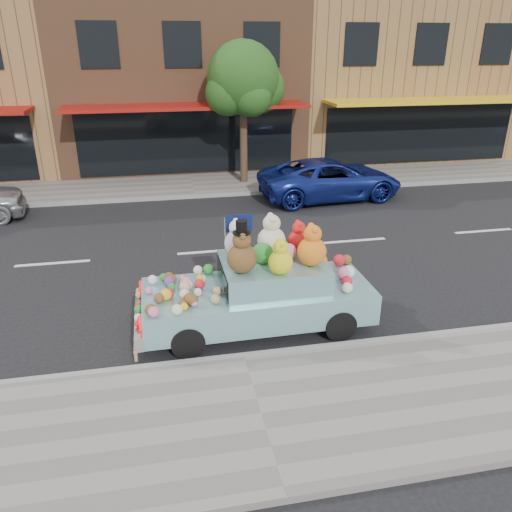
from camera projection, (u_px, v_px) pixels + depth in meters
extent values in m
plane|color=black|center=(212.00, 252.00, 13.20)|extent=(120.00, 120.00, 0.00)
cube|color=gray|center=(261.00, 416.00, 7.32)|extent=(60.00, 3.00, 0.12)
cube|color=gray|center=(192.00, 185.00, 19.03)|extent=(60.00, 3.00, 0.12)
cube|color=gray|center=(244.00, 357.00, 8.67)|extent=(60.00, 0.12, 0.13)
cube|color=gray|center=(196.00, 196.00, 17.68)|extent=(60.00, 0.12, 0.13)
cube|color=brown|center=(179.00, 80.00, 22.62)|extent=(10.00, 8.00, 7.00)
cube|color=black|center=(188.00, 143.00, 19.83)|extent=(8.50, 0.06, 2.40)
cube|color=maroon|center=(187.00, 106.00, 18.45)|extent=(9.00, 1.80, 0.12)
cube|color=black|center=(98.00, 45.00, 17.88)|extent=(1.40, 0.06, 1.60)
cube|color=black|center=(183.00, 45.00, 18.41)|extent=(1.40, 0.06, 1.60)
cube|color=black|center=(262.00, 45.00, 18.94)|extent=(1.40, 0.06, 1.60)
cube|color=olive|center=(385.00, 77.00, 24.39)|extent=(10.00, 8.00, 7.00)
cube|color=black|center=(420.00, 135.00, 21.60)|extent=(8.50, 0.06, 2.40)
cube|color=yellow|center=(435.00, 101.00, 20.22)|extent=(9.00, 1.80, 0.12)
cube|color=black|center=(361.00, 44.00, 19.65)|extent=(1.40, 0.06, 1.60)
cube|color=black|center=(431.00, 44.00, 20.18)|extent=(1.40, 0.06, 1.60)
cube|color=black|center=(497.00, 44.00, 20.71)|extent=(1.40, 0.06, 1.60)
cylinder|color=#38281C|center=(244.00, 143.00, 18.78)|extent=(0.28, 0.28, 3.20)
sphere|color=#1F4513|center=(243.00, 78.00, 17.86)|extent=(2.60, 2.60, 2.60)
sphere|color=#1F4513|center=(260.00, 88.00, 18.41)|extent=(1.80, 1.80, 1.80)
sphere|color=#1F4513|center=(227.00, 93.00, 17.77)|extent=(1.60, 1.60, 1.60)
sphere|color=#1F4513|center=(252.00, 97.00, 17.59)|extent=(1.40, 1.40, 1.40)
sphere|color=#1F4513|center=(232.00, 85.00, 18.46)|extent=(1.60, 1.60, 1.60)
imported|color=navy|center=(330.00, 179.00, 17.42)|extent=(5.15, 2.67, 1.39)
cylinder|color=black|center=(340.00, 325.00, 9.22)|extent=(0.60, 0.21, 0.60)
cylinder|color=black|center=(314.00, 287.00, 10.62)|extent=(0.60, 0.21, 0.60)
cylinder|color=black|center=(188.00, 342.00, 8.69)|extent=(0.60, 0.21, 0.60)
cylinder|color=black|center=(182.00, 300.00, 10.10)|extent=(0.60, 0.21, 0.60)
cube|color=#7FB5BE|center=(257.00, 301.00, 9.56)|extent=(4.32, 1.75, 0.60)
cube|color=#7FB5BE|center=(273.00, 273.00, 9.40)|extent=(1.92, 1.52, 0.50)
cube|color=silver|center=(140.00, 320.00, 9.20)|extent=(0.18, 1.78, 0.26)
cube|color=red|center=(141.00, 323.00, 8.47)|extent=(0.06, 0.28, 0.16)
cube|color=red|center=(141.00, 287.00, 9.70)|extent=(0.06, 0.28, 0.16)
cube|color=black|center=(223.00, 278.00, 9.22)|extent=(0.05, 1.30, 0.40)
sphere|color=#563918|center=(242.00, 258.00, 8.75)|extent=(0.53, 0.53, 0.53)
sphere|color=#563918|center=(242.00, 240.00, 8.62)|extent=(0.33, 0.33, 0.33)
sphere|color=#563918|center=(243.00, 237.00, 8.47)|extent=(0.13, 0.13, 0.13)
sphere|color=#563918|center=(240.00, 232.00, 8.68)|extent=(0.13, 0.13, 0.13)
cylinder|color=black|center=(242.00, 233.00, 8.56)|extent=(0.31, 0.31, 0.02)
cylinder|color=black|center=(242.00, 227.00, 8.52)|extent=(0.20, 0.20, 0.22)
sphere|color=beige|center=(271.00, 241.00, 9.51)|extent=(0.55, 0.55, 0.55)
sphere|color=beige|center=(272.00, 223.00, 9.37)|extent=(0.34, 0.34, 0.34)
sphere|color=beige|center=(273.00, 220.00, 9.22)|extent=(0.13, 0.13, 0.13)
sphere|color=beige|center=(270.00, 216.00, 9.43)|extent=(0.13, 0.13, 0.13)
sphere|color=orange|center=(312.00, 251.00, 9.04)|extent=(0.53, 0.53, 0.53)
sphere|color=orange|center=(313.00, 234.00, 8.91)|extent=(0.33, 0.33, 0.33)
sphere|color=orange|center=(315.00, 230.00, 8.76)|extent=(0.13, 0.13, 0.13)
sphere|color=orange|center=(311.00, 226.00, 8.97)|extent=(0.13, 0.13, 0.13)
sphere|color=red|center=(298.00, 241.00, 9.68)|extent=(0.42, 0.42, 0.42)
sphere|color=red|center=(299.00, 228.00, 9.58)|extent=(0.26, 0.26, 0.26)
sphere|color=red|center=(300.00, 225.00, 9.46)|extent=(0.10, 0.10, 0.10)
sphere|color=red|center=(298.00, 222.00, 9.63)|extent=(0.10, 0.10, 0.10)
sphere|color=white|center=(237.00, 243.00, 9.49)|extent=(0.48, 0.48, 0.48)
sphere|color=white|center=(237.00, 228.00, 9.37)|extent=(0.30, 0.30, 0.30)
sphere|color=white|center=(238.00, 225.00, 9.24)|extent=(0.11, 0.11, 0.11)
sphere|color=white|center=(236.00, 221.00, 9.43)|extent=(0.11, 0.11, 0.11)
sphere|color=gold|center=(281.00, 262.00, 8.71)|extent=(0.44, 0.44, 0.44)
sphere|color=gold|center=(281.00, 247.00, 8.60)|extent=(0.27, 0.27, 0.27)
sphere|color=gold|center=(282.00, 245.00, 8.48)|extent=(0.10, 0.10, 0.10)
sphere|color=gold|center=(280.00, 241.00, 8.65)|extent=(0.10, 0.10, 0.10)
sphere|color=#217C24|center=(263.00, 253.00, 9.19)|extent=(0.40, 0.40, 0.40)
sphere|color=#D16887|center=(288.00, 252.00, 9.34)|extent=(0.32, 0.32, 0.32)
sphere|color=#6F2A83|center=(169.00, 282.00, 9.41)|extent=(0.20, 0.20, 0.20)
sphere|color=#D16887|center=(194.00, 303.00, 8.71)|extent=(0.14, 0.14, 0.14)
sphere|color=#F7A21B|center=(200.00, 279.00, 9.57)|extent=(0.17, 0.17, 0.17)
sphere|color=brown|center=(173.00, 279.00, 9.58)|extent=(0.15, 0.15, 0.15)
sphere|color=#F7A21B|center=(166.00, 295.00, 8.91)|extent=(0.22, 0.22, 0.22)
sphere|color=red|center=(169.00, 294.00, 8.96)|extent=(0.19, 0.19, 0.19)
sphere|color=silver|center=(152.00, 280.00, 9.51)|extent=(0.18, 0.18, 0.18)
sphere|color=#D16887|center=(186.00, 282.00, 9.41)|extent=(0.20, 0.20, 0.20)
sphere|color=#D16887|center=(149.00, 290.00, 9.14)|extent=(0.14, 0.14, 0.14)
sphere|color=#217C24|center=(208.00, 269.00, 9.92)|extent=(0.21, 0.21, 0.21)
sphere|color=red|center=(200.00, 284.00, 9.31)|extent=(0.19, 0.19, 0.19)
sphere|color=#217C24|center=(171.00, 287.00, 9.26)|extent=(0.16, 0.16, 0.16)
sphere|color=brown|center=(159.00, 298.00, 8.83)|extent=(0.18, 0.18, 0.18)
sphere|color=#9F8257|center=(219.00, 291.00, 9.12)|extent=(0.16, 0.16, 0.16)
sphere|color=silver|center=(202.00, 279.00, 9.59)|extent=(0.15, 0.15, 0.15)
sphere|color=silver|center=(188.00, 285.00, 9.30)|extent=(0.17, 0.17, 0.17)
sphere|color=beige|center=(198.00, 270.00, 9.90)|extent=(0.19, 0.19, 0.19)
sphere|color=#9F8257|center=(216.00, 299.00, 8.80)|extent=(0.18, 0.18, 0.18)
sphere|color=beige|center=(177.00, 310.00, 8.43)|extent=(0.20, 0.20, 0.20)
sphere|color=brown|center=(151.00, 310.00, 8.42)|extent=(0.20, 0.20, 0.20)
sphere|color=brown|center=(169.00, 277.00, 9.63)|extent=(0.18, 0.18, 0.18)
sphere|color=#217C24|center=(164.00, 277.00, 9.65)|extent=(0.15, 0.15, 0.15)
sphere|color=#9F8257|center=(216.00, 291.00, 9.12)|extent=(0.14, 0.14, 0.14)
sphere|color=brown|center=(190.00, 299.00, 8.77)|extent=(0.21, 0.21, 0.21)
sphere|color=#F7A21B|center=(184.00, 307.00, 8.59)|extent=(0.14, 0.14, 0.14)
sphere|color=brown|center=(193.00, 300.00, 8.73)|extent=(0.21, 0.21, 0.21)
sphere|color=brown|center=(182.00, 303.00, 8.69)|extent=(0.14, 0.14, 0.14)
sphere|color=#9F8257|center=(183.00, 282.00, 9.45)|extent=(0.14, 0.14, 0.14)
sphere|color=beige|center=(184.00, 294.00, 8.96)|extent=(0.19, 0.19, 0.19)
sphere|color=#D16887|center=(153.00, 312.00, 8.37)|extent=(0.19, 0.19, 0.19)
sphere|color=brown|center=(198.00, 283.00, 9.43)|extent=(0.14, 0.14, 0.14)
sphere|color=beige|center=(198.00, 292.00, 9.07)|extent=(0.15, 0.15, 0.15)
sphere|color=#D16887|center=(183.00, 278.00, 9.63)|extent=(0.13, 0.13, 0.13)
sphere|color=#D8A88C|center=(185.00, 286.00, 9.18)|extent=(0.22, 0.22, 0.22)
sphere|color=#217C24|center=(139.00, 309.00, 9.12)|extent=(0.17, 0.17, 0.17)
sphere|color=red|center=(138.00, 324.00, 8.68)|extent=(0.13, 0.13, 0.13)
sphere|color=brown|center=(139.00, 293.00, 9.75)|extent=(0.12, 0.12, 0.12)
sphere|color=red|center=(139.00, 306.00, 9.28)|extent=(0.13, 0.13, 0.13)
sphere|color=#9F8257|center=(139.00, 295.00, 9.68)|extent=(0.14, 0.14, 0.14)
sphere|color=silver|center=(138.00, 318.00, 8.85)|extent=(0.16, 0.16, 0.16)
sphere|color=#9F8257|center=(139.00, 291.00, 9.84)|extent=(0.13, 0.13, 0.13)
sphere|color=orange|center=(322.00, 260.00, 10.27)|extent=(0.24, 0.24, 0.24)
sphere|color=beige|center=(347.00, 288.00, 9.18)|extent=(0.20, 0.20, 0.20)
sphere|color=silver|center=(328.00, 275.00, 9.65)|extent=(0.24, 0.24, 0.24)
sphere|color=red|center=(347.00, 281.00, 9.41)|extent=(0.21, 0.21, 0.21)
sphere|color=brown|center=(347.00, 260.00, 10.34)|extent=(0.21, 0.21, 0.21)
sphere|color=#D16887|center=(343.00, 273.00, 9.72)|extent=(0.24, 0.24, 0.24)
sphere|color=red|center=(339.00, 260.00, 10.28)|extent=(0.24, 0.24, 0.24)
sphere|color=silver|center=(349.00, 272.00, 9.77)|extent=(0.24, 0.24, 0.24)
cylinder|color=#997A54|center=(136.00, 357.00, 8.52)|extent=(0.06, 0.06, 0.17)
sphere|color=#997A54|center=(135.00, 352.00, 8.48)|extent=(0.07, 0.07, 0.07)
cylinder|color=#997A54|center=(136.00, 353.00, 8.61)|extent=(0.06, 0.06, 0.17)
sphere|color=#997A54|center=(135.00, 349.00, 8.57)|extent=(0.07, 0.07, 0.07)
cylinder|color=#997A54|center=(136.00, 350.00, 8.71)|extent=(0.06, 0.06, 0.17)
sphere|color=#997A54|center=(135.00, 345.00, 8.67)|extent=(0.07, 0.07, 0.07)
cylinder|color=#997A54|center=(136.00, 347.00, 8.80)|extent=(0.06, 0.06, 0.17)
sphere|color=#997A54|center=(136.00, 342.00, 8.77)|extent=(0.07, 0.07, 0.07)
cylinder|color=#997A54|center=(136.00, 343.00, 8.90)|extent=(0.06, 0.06, 0.17)
sphere|color=#997A54|center=(136.00, 339.00, 8.86)|extent=(0.07, 0.07, 0.07)
cylinder|color=#997A54|center=(136.00, 340.00, 8.99)|extent=(0.06, 0.06, 0.17)
sphere|color=#997A54|center=(136.00, 336.00, 8.96)|extent=(0.07, 0.07, 0.07)
cylinder|color=#997A54|center=(136.00, 337.00, 9.09)|extent=(0.06, 0.06, 0.17)
sphere|color=#997A54|center=(136.00, 333.00, 9.05)|extent=(0.07, 0.07, 0.07)
cylinder|color=#997A54|center=(136.00, 334.00, 9.19)|extent=(0.06, 0.06, 0.17)
sphere|color=#997A54|center=(136.00, 329.00, 9.15)|extent=(0.07, 0.07, 0.07)
cylinder|color=#997A54|center=(136.00, 331.00, 9.28)|extent=(0.06, 0.06, 0.17)
sphere|color=#997A54|center=(136.00, 327.00, 9.24)|extent=(0.07, 0.07, 0.07)
cylinder|color=#997A54|center=(137.00, 328.00, 9.38)|extent=(0.06, 0.06, 0.17)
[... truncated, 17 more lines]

